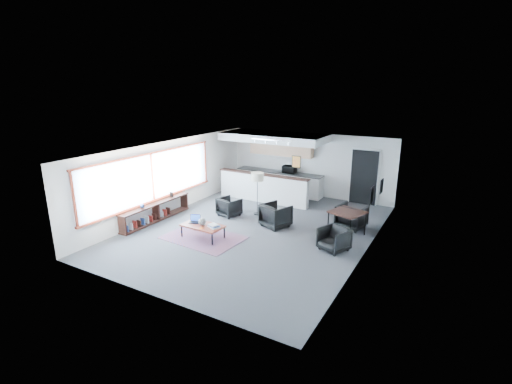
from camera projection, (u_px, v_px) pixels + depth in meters
The scene contains 21 objects.
room at pixel (255, 190), 11.56m from camera, with size 7.02×9.02×2.62m.
window at pixel (152, 178), 12.40m from camera, with size 0.10×5.95×1.66m.
console at pixel (155, 212), 12.52m from camera, with size 0.35×3.00×0.80m.
kitchenette at pixel (275, 163), 15.20m from camera, with size 4.20×1.96×2.60m.
doorway at pixel (364, 177), 14.22m from camera, with size 1.10×0.12×2.15m.
track_light at pixel (271, 141), 13.33m from camera, with size 1.60×0.07×0.15m.
wall_art_lower at pixel (372, 195), 10.17m from camera, with size 0.03×0.38×0.48m.
wall_art_upper at pixel (382, 186), 11.27m from camera, with size 0.03×0.34×0.44m.
kilim_rug at pixel (203, 238), 11.25m from camera, with size 2.43×1.74×0.01m.
coffee_table at pixel (203, 226), 11.15m from camera, with size 1.29×0.73×0.42m.
laptop at pixel (195, 220), 11.37m from camera, with size 0.38×0.35×0.22m.
ceramic_pot at pixel (202, 222), 11.09m from camera, with size 0.23×0.23×0.23m.
book_stack at pixel (214, 226), 10.94m from camera, with size 0.40×0.36×0.10m.
coaster at pixel (201, 228), 10.88m from camera, with size 0.11×0.11×0.01m.
armchair_left at pixel (229, 206), 13.09m from camera, with size 0.69×0.65×0.71m, color black.
armchair_right at pixel (276, 214), 12.06m from camera, with size 0.81×0.76×0.83m, color black.
floor_lamp at pixel (257, 178), 12.94m from camera, with size 0.48×0.48×1.53m.
dining_table at pixel (347, 214), 11.29m from camera, with size 1.14×1.14×0.76m.
dining_chair_near at pixel (334, 240), 10.32m from camera, with size 0.60×0.57×0.62m, color black.
dining_chair_far at pixel (352, 217), 11.96m from camera, with size 0.70×0.66×0.72m, color black.
microwave at pixel (289, 169), 15.42m from camera, with size 0.54×0.30×0.37m, color black.
Camera 1 is at (5.51, -9.64, 4.48)m, focal length 26.00 mm.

